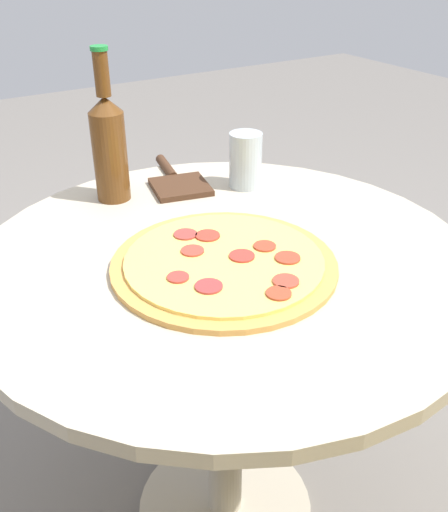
{
  "coord_description": "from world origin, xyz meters",
  "views": [
    {
      "loc": [
        0.45,
        0.72,
        1.17
      ],
      "look_at": [
        0.03,
        0.04,
        0.71
      ],
      "focal_mm": 40.0,
      "sensor_mm": 36.0,
      "label": 1
    }
  ],
  "objects_px": {
    "pizza": "(224,262)",
    "beer_bottle": "(109,144)",
    "drinking_glass": "(245,160)",
    "pizza_paddle": "(177,181)"
  },
  "relations": [
    {
      "from": "pizza_paddle",
      "to": "drinking_glass",
      "type": "xyz_separation_m",
      "value": [
        -0.12,
        0.09,
        0.05
      ]
    },
    {
      "from": "pizza",
      "to": "beer_bottle",
      "type": "height_order",
      "value": "beer_bottle"
    },
    {
      "from": "beer_bottle",
      "to": "drinking_glass",
      "type": "distance_m",
      "value": 0.28
    },
    {
      "from": "beer_bottle",
      "to": "drinking_glass",
      "type": "xyz_separation_m",
      "value": [
        -0.26,
        0.09,
        -0.06
      ]
    },
    {
      "from": "drinking_glass",
      "to": "beer_bottle",
      "type": "bearing_deg",
      "value": -18.81
    },
    {
      "from": "beer_bottle",
      "to": "pizza_paddle",
      "type": "relative_size",
      "value": 1.22
    },
    {
      "from": "pizza_paddle",
      "to": "drinking_glass",
      "type": "bearing_deg",
      "value": -113.7
    },
    {
      "from": "pizza",
      "to": "beer_bottle",
      "type": "xyz_separation_m",
      "value": [
        0.05,
        -0.35,
        0.11
      ]
    },
    {
      "from": "pizza",
      "to": "drinking_glass",
      "type": "bearing_deg",
      "value": -129.53
    },
    {
      "from": "pizza",
      "to": "pizza_paddle",
      "type": "xyz_separation_m",
      "value": [
        -0.1,
        -0.35,
        -0.0
      ]
    }
  ]
}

